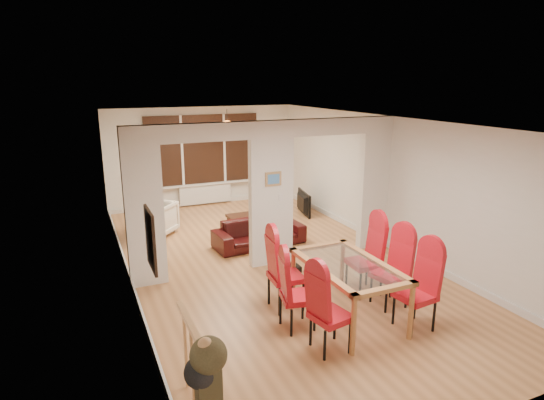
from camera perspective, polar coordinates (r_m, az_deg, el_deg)
floor at (r=8.46m, az=-0.11°, el=-7.87°), size 5.00×9.00×0.01m
room_walls at (r=8.05m, az=-0.12°, el=0.70°), size 5.00×9.00×2.60m
divider_wall at (r=8.05m, az=-0.12°, el=0.70°), size 5.00×0.18×2.60m
bay_window_blinds at (r=12.13m, az=-8.62°, el=6.30°), size 3.00×0.08×1.80m
radiator at (r=12.32m, az=-8.35°, el=0.75°), size 1.40×0.08×0.50m
pendant_light at (r=11.05m, az=-5.64°, el=8.97°), size 0.36×0.36×0.36m
stair_newel at (r=4.87m, az=-9.84°, el=-19.27°), size 0.40×1.20×1.10m
wall_poster at (r=5.07m, az=-15.01°, el=-4.84°), size 0.04×0.52×0.67m
pillar_photo at (r=7.89m, az=0.17°, el=2.66°), size 0.30×0.03×0.25m
dining_table at (r=6.58m, az=9.40°, el=-11.12°), size 0.98×1.73×0.81m
dining_chair_la at (r=5.76m, az=7.40°, el=-13.52°), size 0.51×0.51×1.08m
dining_chair_lb at (r=6.19m, az=3.23°, el=-11.39°), size 0.51×0.51×1.06m
dining_chair_lc at (r=6.68m, az=1.77°, el=-8.90°), size 0.49×0.49×1.15m
dining_chair_ra at (r=6.45m, az=17.57°, el=-10.67°), size 0.50×0.50×1.13m
dining_chair_rb at (r=6.97m, az=14.59°, el=-8.54°), size 0.53×0.53×1.11m
dining_chair_rc at (r=7.26m, az=11.55°, el=-7.16°), size 0.49×0.49×1.16m
sofa at (r=9.23m, az=-1.62°, el=-4.10°), size 1.89×0.86×0.54m
armchair at (r=10.12m, az=-14.57°, el=-2.32°), size 1.11×1.11×0.73m
person at (r=9.64m, az=-15.67°, el=0.11°), size 0.74×0.56×1.81m
television at (r=11.39m, az=3.56°, el=-0.37°), size 0.99×0.32×0.57m
coffee_table at (r=10.63m, az=-2.82°, el=-2.40°), size 1.08×0.63×0.24m
bottle at (r=10.54m, az=-2.12°, el=-1.15°), size 0.06×0.06×0.26m
bowl at (r=10.68m, az=-2.17°, el=-1.49°), size 0.23×0.23×0.06m
shoes at (r=8.10m, az=2.56°, el=-8.54°), size 0.25×0.27×0.10m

